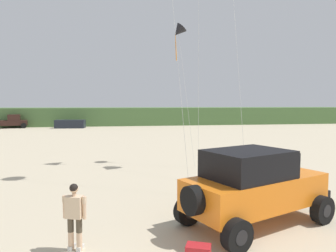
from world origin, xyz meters
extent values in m
cube|color=#4C703D|center=(-2.87, 49.91, 1.44)|extent=(90.00, 8.86, 2.88)
cube|color=orange|center=(3.45, 4.37, 1.01)|extent=(4.77, 3.38, 0.90)
cube|color=orange|center=(4.98, 5.00, 1.38)|extent=(1.66, 1.98, 0.12)
cube|color=black|center=(3.13, 4.24, 1.86)|extent=(2.80, 2.50, 0.80)
cube|color=black|center=(4.24, 4.70, 1.82)|extent=(0.73, 1.58, 0.72)
cube|color=black|center=(5.56, 5.24, 0.74)|extent=(0.87, 1.74, 0.28)
cylinder|color=black|center=(1.31, 3.49, 1.11)|extent=(0.57, 0.83, 0.77)
cylinder|color=black|center=(4.68, 5.99, 0.42)|extent=(0.89, 0.60, 0.84)
cylinder|color=black|center=(4.68, 5.99, 0.42)|extent=(0.47, 0.44, 0.38)
cylinder|color=black|center=(5.46, 4.09, 0.42)|extent=(0.89, 0.60, 0.84)
cylinder|color=black|center=(5.46, 4.09, 0.42)|extent=(0.47, 0.44, 0.38)
cylinder|color=black|center=(1.44, 4.66, 0.42)|extent=(0.89, 0.60, 0.84)
cylinder|color=black|center=(1.44, 4.66, 0.42)|extent=(0.47, 0.44, 0.38)
cylinder|color=black|center=(2.23, 2.75, 0.42)|extent=(0.89, 0.60, 0.84)
cylinder|color=black|center=(2.23, 2.75, 0.42)|extent=(0.47, 0.44, 0.38)
cylinder|color=#DBB28E|center=(-1.76, 3.57, 0.25)|extent=(0.14, 0.14, 0.49)
cylinder|color=#4C4233|center=(-1.76, 3.57, 0.64)|extent=(0.15, 0.15, 0.36)
cube|color=silver|center=(-1.75, 3.61, 0.05)|extent=(0.19, 0.28, 0.10)
cylinder|color=#DBB28E|center=(-1.55, 3.50, 0.25)|extent=(0.14, 0.14, 0.49)
cylinder|color=#4C4233|center=(-1.55, 3.50, 0.64)|extent=(0.15, 0.15, 0.36)
cube|color=silver|center=(-1.54, 3.54, 0.05)|extent=(0.19, 0.28, 0.10)
cube|color=beige|center=(-1.66, 3.54, 1.09)|extent=(0.46, 0.37, 0.54)
cylinder|color=#DBB28E|center=(-1.90, 3.62, 1.08)|extent=(0.09, 0.09, 0.56)
cylinder|color=beige|center=(-1.90, 3.62, 1.27)|extent=(0.11, 0.11, 0.16)
cylinder|color=#DBB28E|center=(-1.41, 3.46, 1.08)|extent=(0.09, 0.09, 0.56)
cylinder|color=beige|center=(-1.41, 3.46, 1.27)|extent=(0.11, 0.11, 0.16)
cylinder|color=#DBB28E|center=(-1.66, 3.54, 1.40)|extent=(0.10, 0.10, 0.08)
sphere|color=#DBB28E|center=(-1.66, 3.54, 1.54)|extent=(0.21, 0.21, 0.21)
sphere|color=black|center=(-1.66, 3.52, 1.56)|extent=(0.21, 0.21, 0.21)
cube|color=black|center=(-16.00, 44.46, 0.76)|extent=(4.89, 2.80, 0.76)
cube|color=black|center=(-15.46, 44.57, 1.56)|extent=(1.94, 2.09, 0.84)
cylinder|color=black|center=(-14.41, 45.86, 0.38)|extent=(0.80, 0.41, 0.76)
cylinder|color=black|center=(-13.97, 43.81, 0.38)|extent=(0.80, 0.41, 0.76)
cube|color=#1E232D|center=(-7.33, 43.11, 0.60)|extent=(4.33, 2.04, 1.20)
cylinder|color=silver|center=(1.94, 8.97, 5.94)|extent=(0.50, 2.96, 11.79)
cone|color=black|center=(3.14, 14.60, 7.96)|extent=(1.08, 0.92, 1.09)
cylinder|color=orange|center=(2.99, 14.60, 6.97)|extent=(0.05, 0.36, 1.56)
cylinder|color=silver|center=(3.43, 13.64, 4.00)|extent=(0.59, 1.94, 7.91)
cylinder|color=silver|center=(4.05, 13.28, 7.04)|extent=(0.25, 1.13, 13.98)
cylinder|color=silver|center=(5.12, 10.04, 5.51)|extent=(0.92, 4.58, 10.92)
camera|label=1|loc=(-0.62, -4.17, 3.61)|focal=33.28mm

